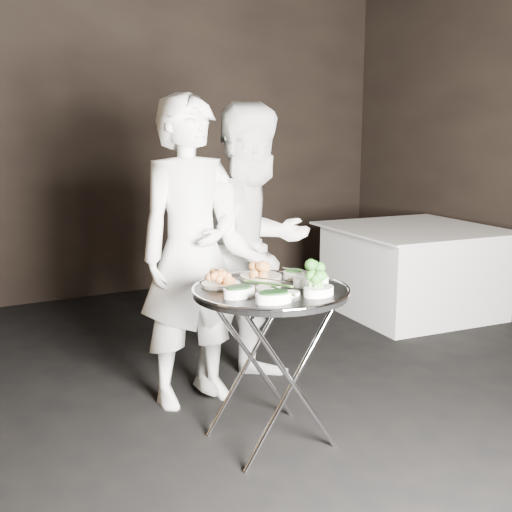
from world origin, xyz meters
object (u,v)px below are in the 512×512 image
tray_stand (270,359)px  waiter_right (255,248)px  serving_tray (271,291)px  waiter_left (193,252)px  dining_table (412,270)px

tray_stand → waiter_right: 0.89m
waiter_right → tray_stand: bearing=-125.4°
serving_tray → waiter_right: (0.31, 0.72, 0.07)m
serving_tray → tray_stand: bearing=135.0°
serving_tray → waiter_right: 0.78m
waiter_left → waiter_right: size_ratio=1.02×
dining_table → tray_stand: bearing=-147.6°
serving_tray → waiter_right: size_ratio=0.45×
serving_tray → waiter_left: 0.69m
tray_stand → serving_tray: serving_tray is taller
tray_stand → dining_table: tray_stand is taller
tray_stand → waiter_left: 0.82m
serving_tray → waiter_left: waiter_left is taller
waiter_right → dining_table: bearing=8.2°
serving_tray → dining_table: (2.28, 1.44, -0.42)m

